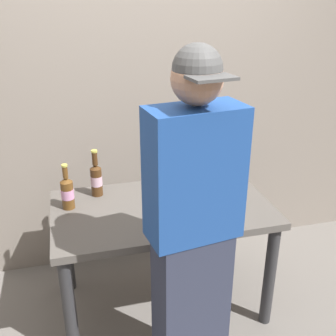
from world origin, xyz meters
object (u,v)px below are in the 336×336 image
(beer_bottle_brown, at_px, (96,178))
(beer_bottle_green, at_px, (67,192))
(person_figure, at_px, (192,236))
(laptop, at_px, (192,190))

(beer_bottle_brown, xyz_separation_m, beer_bottle_green, (-0.18, -0.13, -0.01))
(beer_bottle_brown, distance_m, person_figure, 0.93)
(beer_bottle_green, distance_m, person_figure, 0.91)
(beer_bottle_brown, distance_m, beer_bottle_green, 0.22)
(laptop, relative_size, beer_bottle_brown, 1.35)
(laptop, relative_size, beer_bottle_green, 1.45)
(beer_bottle_brown, bearing_deg, person_figure, -66.88)
(beer_bottle_green, bearing_deg, beer_bottle_brown, 34.79)
(laptop, height_order, person_figure, person_figure)
(laptop, bearing_deg, beer_bottle_brown, 162.00)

